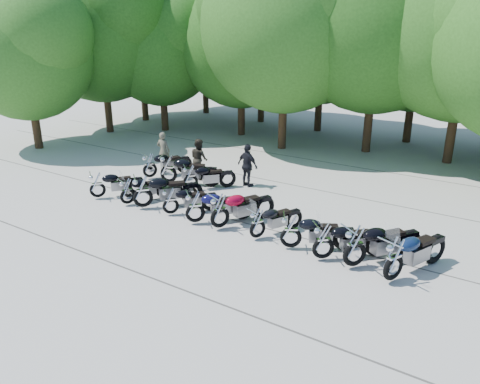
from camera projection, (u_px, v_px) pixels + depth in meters
The scene contains 30 objects.
ground at pixel (215, 237), 15.06m from camera, with size 90.00×90.00×0.00m, color #A6A096.
tree_0 at pixel (140, 39), 31.32m from camera, with size 7.50×7.50×9.21m.
tree_1 at pixel (161, 48), 28.35m from camera, with size 6.97×6.97×8.55m.
tree_2 at pixel (241, 45), 27.08m from camera, with size 7.31×7.31×8.97m.
tree_3 at pixel (285, 27), 23.59m from camera, with size 8.70×8.70×10.67m.
tree_4 at pixel (378, 20), 22.84m from camera, with size 9.13×9.13×11.20m.
tree_5 at pixel (469, 21), 20.87m from camera, with size 9.04×9.04×11.10m.
tree_9 at pixel (204, 37), 33.97m from camera, with size 7.59×7.59×9.32m.
tree_10 at pixel (262, 36), 30.75m from camera, with size 7.78×7.78×9.55m.
tree_11 at pixel (322, 41), 28.06m from camera, with size 7.56×7.56×9.28m.
tree_12 at pixel (419, 38), 25.17m from camera, with size 7.88×7.88×9.67m.
tree_16 at pixel (25, 52), 24.07m from camera, with size 6.97×6.97×8.55m.
tree_17 at pixel (101, 31), 27.60m from camera, with size 8.31×8.31×10.20m.
motorcycle_0 at pixel (97, 184), 18.17m from camera, with size 0.65×2.14×1.21m, color black, non-canonical shape.
motorcycle_1 at pixel (127, 190), 17.53m from camera, with size 0.63×2.08×1.17m, color black, non-canonical shape.
motorcycle_2 at pixel (143, 191), 17.13m from camera, with size 0.77×2.54×1.44m, color black, non-canonical shape.
motorcycle_3 at pixel (170, 200), 16.61m from camera, with size 0.62×2.04×1.15m, color black, non-canonical shape.
motorcycle_4 at pixel (195, 206), 15.85m from camera, with size 0.71×2.33×1.32m, color #0E0D3C, non-canonical shape.
motorcycle_5 at pixel (220, 210), 15.42m from camera, with size 0.75×2.48×1.40m, color maroon, non-canonical shape.
motorcycle_6 at pixel (258, 222), 14.75m from camera, with size 0.63×2.06×1.16m, color black, non-canonical shape.
motorcycle_7 at pixel (291, 230), 14.06m from camera, with size 0.69×2.28×1.29m, color black, non-canonical shape.
motorcycle_8 at pixel (324, 240), 13.39m from camera, with size 0.70×2.29×1.29m, color black, non-canonical shape.
motorcycle_9 at pixel (355, 245), 12.94m from camera, with size 0.78×2.56×1.45m, color black, non-canonical shape.
motorcycle_10 at pixel (394, 258), 12.23m from camera, with size 0.78×2.56×1.45m, color #0D1C3C, non-canonical shape.
motorcycle_11 at pixel (150, 164), 20.51m from camera, with size 0.70×2.31×1.30m, color black, non-canonical shape.
motorcycle_12 at pixel (168, 168), 19.80m from camera, with size 0.78×2.57×1.45m, color black, non-canonical shape.
motorcycle_13 at pixel (190, 176), 19.06m from camera, with size 0.66×2.17×1.23m, color black, non-canonical shape.
rider_0 at pixel (163, 151), 21.78m from camera, with size 0.65×0.43×1.78m, color brown.
rider_1 at pixel (199, 159), 20.53m from camera, with size 0.86×0.67×1.78m, color black.
rider_2 at pixel (248, 166), 19.46m from camera, with size 1.07×0.44×1.82m, color black.
Camera 1 is at (8.11, -11.02, 6.52)m, focal length 35.00 mm.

